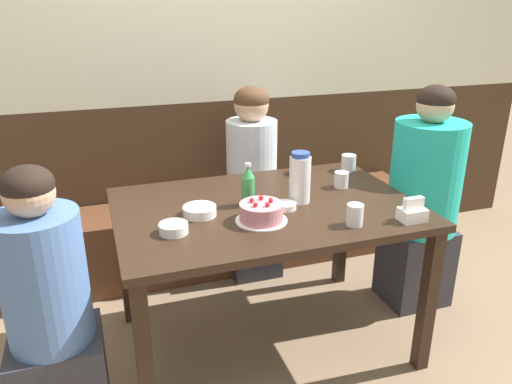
% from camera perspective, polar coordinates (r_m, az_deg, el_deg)
% --- Properties ---
extents(ground_plane, '(12.00, 12.00, 0.00)m').
position_cam_1_polar(ground_plane, '(2.67, 1.03, -16.61)').
color(ground_plane, '#846B51').
extents(back_wall, '(4.80, 0.04, 2.50)m').
position_cam_1_polar(back_wall, '(3.14, -5.51, 14.06)').
color(back_wall, '#3D2819').
rests_on(back_wall, ground_plane).
extents(bench_seat, '(2.57, 0.38, 0.45)m').
position_cam_1_polar(bench_seat, '(3.22, -3.95, -4.78)').
color(bench_seat, '#56331E').
rests_on(bench_seat, ground_plane).
extents(dining_table, '(1.36, 0.92, 0.75)m').
position_cam_1_polar(dining_table, '(2.32, 1.14, -3.54)').
color(dining_table, black).
rests_on(dining_table, ground_plane).
extents(birthday_cake, '(0.22, 0.22, 0.10)m').
position_cam_1_polar(birthday_cake, '(2.11, 0.61, -2.35)').
color(birthday_cake, white).
rests_on(birthday_cake, dining_table).
extents(water_pitcher, '(0.10, 0.10, 0.24)m').
position_cam_1_polar(water_pitcher, '(2.29, 5.04, 1.61)').
color(water_pitcher, white).
rests_on(water_pitcher, dining_table).
extents(soju_bottle, '(0.06, 0.06, 0.20)m').
position_cam_1_polar(soju_bottle, '(2.25, -0.91, 0.74)').
color(soju_bottle, '#388E4C').
rests_on(soju_bottle, dining_table).
extents(napkin_holder, '(0.11, 0.08, 0.11)m').
position_cam_1_polar(napkin_holder, '(2.21, 17.44, -2.22)').
color(napkin_holder, white).
rests_on(napkin_holder, dining_table).
extents(bowl_soup_white, '(0.10, 0.10, 0.03)m').
position_cam_1_polar(bowl_soup_white, '(2.24, 3.35, -1.60)').
color(bowl_soup_white, white).
rests_on(bowl_soup_white, dining_table).
extents(bowl_rice_small, '(0.12, 0.12, 0.04)m').
position_cam_1_polar(bowl_rice_small, '(2.03, -9.41, -4.12)').
color(bowl_rice_small, white).
rests_on(bowl_rice_small, dining_table).
extents(bowl_side_dish, '(0.11, 0.11, 0.04)m').
position_cam_1_polar(bowl_side_dish, '(2.70, 5.06, 2.51)').
color(bowl_side_dish, white).
rests_on(bowl_side_dish, dining_table).
extents(bowl_sauce_shallow, '(0.15, 0.15, 0.04)m').
position_cam_1_polar(bowl_sauce_shallow, '(2.18, -6.46, -2.16)').
color(bowl_sauce_shallow, white).
rests_on(bowl_sauce_shallow, dining_table).
extents(glass_water_tall, '(0.08, 0.08, 0.09)m').
position_cam_1_polar(glass_water_tall, '(2.78, 10.53, 3.30)').
color(glass_water_tall, silver).
rests_on(glass_water_tall, dining_table).
extents(glass_tumbler_short, '(0.07, 0.07, 0.09)m').
position_cam_1_polar(glass_tumbler_short, '(2.11, 11.24, -2.58)').
color(glass_tumbler_short, silver).
rests_on(glass_tumbler_short, dining_table).
extents(glass_shot_small, '(0.07, 0.07, 0.08)m').
position_cam_1_polar(glass_shot_small, '(2.52, 9.72, 1.40)').
color(glass_shot_small, silver).
rests_on(glass_shot_small, dining_table).
extents(person_teal_shirt, '(0.30, 0.34, 1.18)m').
position_cam_1_polar(person_teal_shirt, '(3.04, -0.49, 0.38)').
color(person_teal_shirt, '#33333D').
rests_on(person_teal_shirt, ground_plane).
extents(person_pale_blue_shirt, '(0.37, 0.37, 1.24)m').
position_cam_1_polar(person_pale_blue_shirt, '(2.85, 18.53, -0.96)').
color(person_pale_blue_shirt, '#33333D').
rests_on(person_pale_blue_shirt, ground_plane).
extents(person_grey_tee, '(0.34, 0.30, 1.13)m').
position_cam_1_polar(person_grey_tee, '(2.05, -22.32, -13.70)').
color(person_grey_tee, '#33333D').
rests_on(person_grey_tee, ground_plane).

